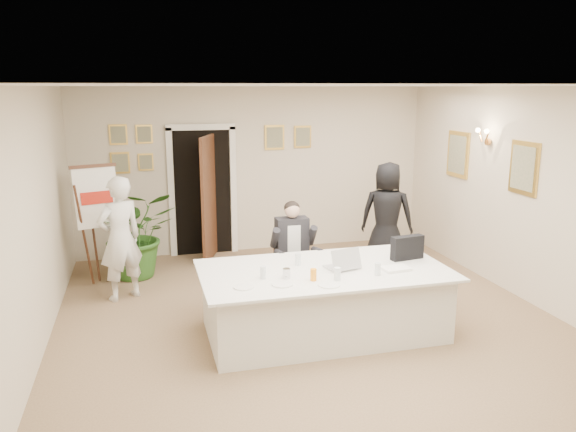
# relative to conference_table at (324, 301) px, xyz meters

# --- Properties ---
(floor) EXTENTS (7.00, 7.00, 0.00)m
(floor) POSITION_rel_conference_table_xyz_m (-0.06, 0.12, -0.39)
(floor) COLOR brown
(floor) RESTS_ON ground
(ceiling) EXTENTS (6.00, 7.00, 0.02)m
(ceiling) POSITION_rel_conference_table_xyz_m (-0.06, 0.12, 2.41)
(ceiling) COLOR white
(ceiling) RESTS_ON wall_back
(wall_back) EXTENTS (6.00, 0.10, 2.80)m
(wall_back) POSITION_rel_conference_table_xyz_m (-0.06, 3.62, 1.01)
(wall_back) COLOR beige
(wall_back) RESTS_ON floor
(wall_front) EXTENTS (6.00, 0.10, 2.80)m
(wall_front) POSITION_rel_conference_table_xyz_m (-0.06, -3.38, 1.01)
(wall_front) COLOR beige
(wall_front) RESTS_ON floor
(wall_left) EXTENTS (0.10, 7.00, 2.80)m
(wall_left) POSITION_rel_conference_table_xyz_m (-3.06, 0.12, 1.01)
(wall_left) COLOR beige
(wall_left) RESTS_ON floor
(wall_right) EXTENTS (0.10, 7.00, 2.80)m
(wall_right) POSITION_rel_conference_table_xyz_m (2.94, 0.12, 1.01)
(wall_right) COLOR beige
(wall_right) RESTS_ON floor
(doorway) EXTENTS (1.14, 0.86, 2.20)m
(doorway) POSITION_rel_conference_table_xyz_m (-0.94, 3.44, 0.65)
(doorway) COLOR black
(doorway) RESTS_ON floor
(pictures_back_wall) EXTENTS (3.40, 0.06, 0.80)m
(pictures_back_wall) POSITION_rel_conference_table_xyz_m (-0.86, 3.59, 1.46)
(pictures_back_wall) COLOR #E2B64D
(pictures_back_wall) RESTS_ON wall_back
(pictures_right_wall) EXTENTS (0.06, 2.20, 0.80)m
(pictures_right_wall) POSITION_rel_conference_table_xyz_m (2.91, 1.32, 1.36)
(pictures_right_wall) COLOR #E2B64D
(pictures_right_wall) RESTS_ON wall_right
(wall_sconce) EXTENTS (0.20, 0.30, 0.24)m
(wall_sconce) POSITION_rel_conference_table_xyz_m (2.84, 1.32, 1.71)
(wall_sconce) COLOR #B87B3B
(wall_sconce) RESTS_ON wall_right
(conference_table) EXTENTS (2.80, 1.49, 0.78)m
(conference_table) POSITION_rel_conference_table_xyz_m (0.00, 0.00, 0.00)
(conference_table) COLOR white
(conference_table) RESTS_ON floor
(seated_man) EXTENTS (0.63, 0.67, 1.35)m
(seated_man) POSITION_rel_conference_table_xyz_m (-0.06, 1.13, 0.28)
(seated_man) COLOR black
(seated_man) RESTS_ON floor
(flip_chart) EXTENTS (0.62, 0.46, 1.71)m
(flip_chart) POSITION_rel_conference_table_xyz_m (-2.59, 2.41, 0.40)
(flip_chart) COLOR #3A2012
(flip_chart) RESTS_ON floor
(standing_man) EXTENTS (0.72, 0.64, 1.67)m
(standing_man) POSITION_rel_conference_table_xyz_m (-2.26, 1.72, 0.44)
(standing_man) COLOR silver
(standing_man) RESTS_ON floor
(standing_woman) EXTENTS (0.97, 0.87, 1.67)m
(standing_woman) POSITION_rel_conference_table_xyz_m (1.74, 2.12, 0.44)
(standing_woman) COLOR black
(standing_woman) RESTS_ON floor
(potted_palm) EXTENTS (1.23, 1.07, 1.32)m
(potted_palm) POSITION_rel_conference_table_xyz_m (-2.06, 2.62, 0.27)
(potted_palm) COLOR #29581D
(potted_palm) RESTS_ON floor
(laptop) EXTENTS (0.45, 0.46, 0.28)m
(laptop) POSITION_rel_conference_table_xyz_m (0.21, -0.00, 0.52)
(laptop) COLOR #B7BABC
(laptop) RESTS_ON conference_table
(laptop_bag) EXTENTS (0.42, 0.17, 0.29)m
(laptop_bag) POSITION_rel_conference_table_xyz_m (1.08, 0.11, 0.52)
(laptop_bag) COLOR black
(laptop_bag) RESTS_ON conference_table
(paper_stack) EXTENTS (0.32, 0.24, 0.03)m
(paper_stack) POSITION_rel_conference_table_xyz_m (0.77, -0.23, 0.40)
(paper_stack) COLOR white
(paper_stack) RESTS_ON conference_table
(plate_left) EXTENTS (0.25, 0.25, 0.01)m
(plate_left) POSITION_rel_conference_table_xyz_m (-0.99, -0.37, 0.39)
(plate_left) COLOR white
(plate_left) RESTS_ON conference_table
(plate_mid) EXTENTS (0.25, 0.25, 0.01)m
(plate_mid) POSITION_rel_conference_table_xyz_m (-0.59, -0.39, 0.39)
(plate_mid) COLOR white
(plate_mid) RESTS_ON conference_table
(plate_near) EXTENTS (0.26, 0.26, 0.01)m
(plate_near) POSITION_rel_conference_table_xyz_m (-0.12, -0.53, 0.39)
(plate_near) COLOR white
(plate_near) RESTS_ON conference_table
(glass_a) EXTENTS (0.08, 0.08, 0.14)m
(glass_a) POSITION_rel_conference_table_xyz_m (-0.74, -0.15, 0.45)
(glass_a) COLOR silver
(glass_a) RESTS_ON conference_table
(glass_b) EXTENTS (0.09, 0.09, 0.14)m
(glass_b) POSITION_rel_conference_table_xyz_m (0.02, -0.40, 0.45)
(glass_b) COLOR silver
(glass_b) RESTS_ON conference_table
(glass_c) EXTENTS (0.08, 0.08, 0.14)m
(glass_c) POSITION_rel_conference_table_xyz_m (0.50, -0.35, 0.45)
(glass_c) COLOR silver
(glass_c) RESTS_ON conference_table
(glass_d) EXTENTS (0.08, 0.08, 0.14)m
(glass_d) POSITION_rel_conference_table_xyz_m (-0.25, 0.21, 0.45)
(glass_d) COLOR silver
(glass_d) RESTS_ON conference_table
(oj_glass) EXTENTS (0.08, 0.08, 0.13)m
(oj_glass) POSITION_rel_conference_table_xyz_m (-0.23, -0.34, 0.45)
(oj_glass) COLOR orange
(oj_glass) RESTS_ON conference_table
(steel_jug) EXTENTS (0.10, 0.10, 0.11)m
(steel_jug) POSITION_rel_conference_table_xyz_m (-0.49, -0.19, 0.44)
(steel_jug) COLOR silver
(steel_jug) RESTS_ON conference_table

